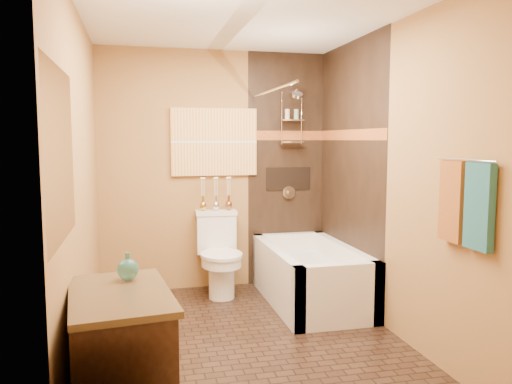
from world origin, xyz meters
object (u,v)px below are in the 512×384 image
object	(u,v)px
toilet	(219,253)
vanity	(120,359)
bathtub	(310,280)
sunset_painting	(214,142)

from	to	relation	value
toilet	vanity	world-z (taller)	toilet
bathtub	vanity	world-z (taller)	vanity
bathtub	vanity	xyz separation A→B (m)	(-1.72, -1.75, 0.16)
bathtub	toilet	bearing A→B (deg)	151.06
toilet	vanity	xyz separation A→B (m)	(-0.91, -2.20, -0.04)
bathtub	toilet	world-z (taller)	toilet
sunset_painting	vanity	world-z (taller)	sunset_painting
bathtub	vanity	bearing A→B (deg)	-134.58
bathtub	toilet	distance (m)	0.95
toilet	vanity	size ratio (longest dim) A/B	0.92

